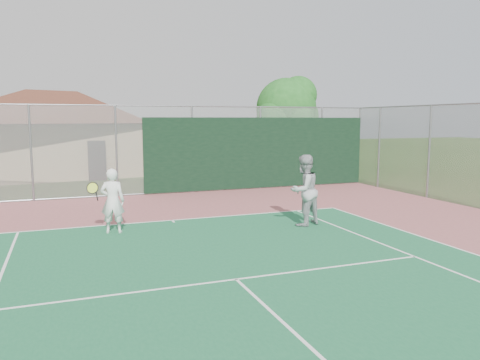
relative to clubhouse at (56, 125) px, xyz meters
The scene contains 6 objects.
back_fence 10.56m from the clubhouse, 59.33° to the right, with size 20.08×0.11×3.53m.
side_fence_right 18.95m from the clubhouse, 45.57° to the right, with size 0.08×9.00×3.50m.
clubhouse is the anchor object (origin of this frame).
tree 12.59m from the clubhouse, 23.54° to the right, with size 3.75×3.56×5.24m.
player_white_front 15.28m from the clubhouse, 84.40° to the right, with size 1.05×0.75×1.69m.
player_grey_back 17.44m from the clubhouse, 67.74° to the right, with size 1.16×1.03×1.98m.
Camera 1 is at (-2.88, -1.45, 2.96)m, focal length 35.00 mm.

